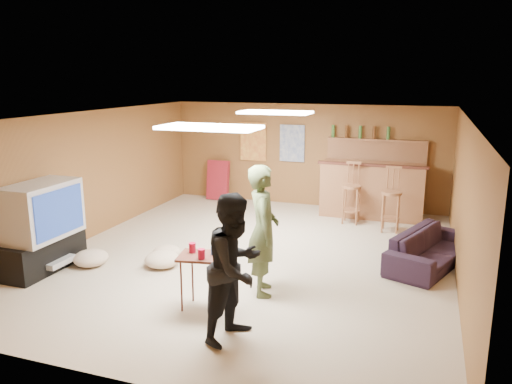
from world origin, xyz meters
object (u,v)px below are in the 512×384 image
(bar_counter, at_px, (372,190))
(person_black, at_px, (235,267))
(sofa, at_px, (431,249))
(person_olive, at_px, (263,230))
(tray_table, at_px, (202,282))
(tv_body, at_px, (42,210))

(bar_counter, height_order, person_black, person_black)
(person_black, height_order, sofa, person_black)
(person_olive, bearing_deg, tray_table, 119.63)
(bar_counter, xyz_separation_m, person_olive, (-0.92, -4.15, 0.30))
(person_olive, relative_size, person_black, 1.06)
(tv_body, xyz_separation_m, bar_counter, (4.15, 4.45, -0.35))
(bar_counter, bearing_deg, person_black, -98.80)
(tv_body, bearing_deg, person_black, -15.05)
(person_olive, distance_m, sofa, 2.75)
(bar_counter, distance_m, tray_table, 5.06)
(person_olive, height_order, sofa, person_olive)
(person_black, xyz_separation_m, tray_table, (-0.64, 0.50, -0.46))
(sofa, xyz_separation_m, tray_table, (-2.61, -2.41, 0.08))
(person_black, bearing_deg, tray_table, 68.13)
(sofa, bearing_deg, tv_body, 131.79)
(person_black, distance_m, tray_table, 0.93)
(tray_table, bearing_deg, person_olive, 51.49)
(tv_body, bearing_deg, sofa, 20.82)
(bar_counter, xyz_separation_m, sofa, (1.14, -2.44, -0.28))
(person_black, bearing_deg, person_olive, 20.51)
(sofa, bearing_deg, bar_counter, 46.13)
(bar_counter, bearing_deg, sofa, -64.83)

